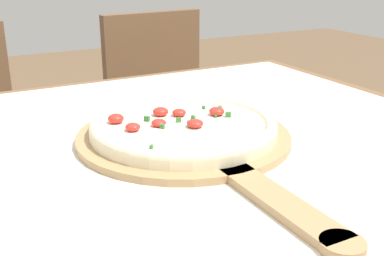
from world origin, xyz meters
name	(u,v)px	position (x,y,z in m)	size (l,w,h in m)	color
dining_table	(186,216)	(0.00, 0.00, 0.65)	(1.11, 1.04, 0.77)	brown
towel_cloth	(185,152)	(0.00, 0.00, 0.77)	(1.03, 0.96, 0.00)	silver
pizza_peel	(190,141)	(0.02, 0.02, 0.78)	(0.36, 0.57, 0.01)	tan
pizza	(183,125)	(0.02, 0.04, 0.80)	(0.31, 0.31, 0.03)	beige
chair_right	(166,119)	(0.37, 0.88, 0.50)	(0.43, 0.43, 0.88)	brown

